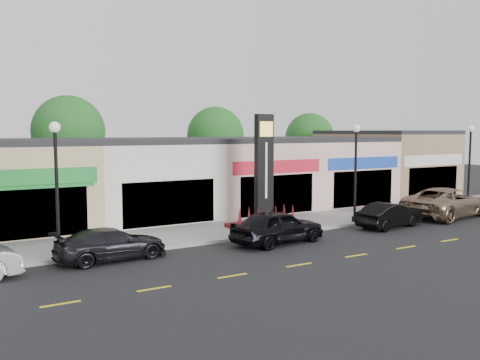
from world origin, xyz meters
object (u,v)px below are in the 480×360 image
(pylon_sign, at_px, (264,186))
(car_gold_suv, at_px, (447,202))
(lamp_west_near, at_px, (56,175))
(car_dark_sedan, at_px, (111,244))
(lamp_east_near, at_px, (356,163))
(car_black_sedan, at_px, (278,226))
(car_black_conv, at_px, (390,215))
(lamp_east_far, at_px, (470,158))

(pylon_sign, relative_size, car_gold_suv, 0.92)
(lamp_west_near, xyz_separation_m, car_dark_sedan, (1.86, -1.01, -2.82))
(car_dark_sedan, bearing_deg, pylon_sign, -77.77)
(lamp_east_near, distance_m, car_gold_suv, 7.17)
(lamp_west_near, distance_m, lamp_east_near, 16.00)
(car_black_sedan, distance_m, car_black_conv, 7.52)
(car_gold_suv, bearing_deg, lamp_east_far, -82.36)
(lamp_west_near, xyz_separation_m, pylon_sign, (11.00, 1.70, -1.20))
(lamp_east_far, relative_size, car_black_sedan, 1.16)
(pylon_sign, xyz_separation_m, car_black_sedan, (-1.54, -3.58, -1.47))
(car_black_conv, relative_size, car_gold_suv, 0.64)
(lamp_east_near, xyz_separation_m, car_black_conv, (0.98, -1.71, -2.79))
(pylon_sign, distance_m, car_black_conv, 7.06)
(car_dark_sedan, height_order, car_gold_suv, car_gold_suv)
(car_dark_sedan, xyz_separation_m, car_black_sedan, (7.61, -0.87, 0.14))
(pylon_sign, bearing_deg, car_black_conv, -29.63)
(lamp_east_near, bearing_deg, lamp_east_far, 0.00)
(car_gold_suv, bearing_deg, car_black_sedan, 84.91)
(lamp_east_far, height_order, car_dark_sedan, lamp_east_far)
(lamp_east_near, xyz_separation_m, car_gold_suv, (6.62, -1.00, -2.57))
(lamp_west_near, height_order, car_black_sedan, lamp_west_near)
(lamp_east_far, height_order, car_black_sedan, lamp_east_far)
(lamp_east_far, distance_m, car_black_conv, 9.59)
(lamp_east_far, xyz_separation_m, car_black_conv, (-9.02, -1.71, -2.79))
(lamp_east_far, relative_size, pylon_sign, 0.91)
(pylon_sign, xyz_separation_m, car_black_conv, (5.98, -3.40, -1.59))
(lamp_west_near, height_order, lamp_east_far, same)
(pylon_sign, bearing_deg, lamp_east_far, -6.46)
(lamp_east_near, height_order, car_black_conv, lamp_east_near)
(car_black_sedan, bearing_deg, car_gold_suv, -93.72)
(car_dark_sedan, xyz_separation_m, car_gold_suv, (20.76, 0.01, 0.25))
(lamp_east_near, distance_m, lamp_east_far, 10.00)
(lamp_east_far, distance_m, pylon_sign, 15.14)
(car_dark_sedan, xyz_separation_m, car_black_conv, (15.13, -0.69, 0.02))
(pylon_sign, height_order, car_dark_sedan, pylon_sign)
(car_gold_suv, bearing_deg, pylon_sign, 68.01)
(lamp_west_near, distance_m, car_black_sedan, 10.01)
(lamp_east_near, height_order, pylon_sign, pylon_sign)
(lamp_east_far, distance_m, car_black_sedan, 16.86)
(lamp_west_near, distance_m, car_dark_sedan, 3.52)
(lamp_west_near, xyz_separation_m, car_gold_suv, (22.62, -1.00, -2.57))
(pylon_sign, bearing_deg, lamp_east_near, -18.75)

